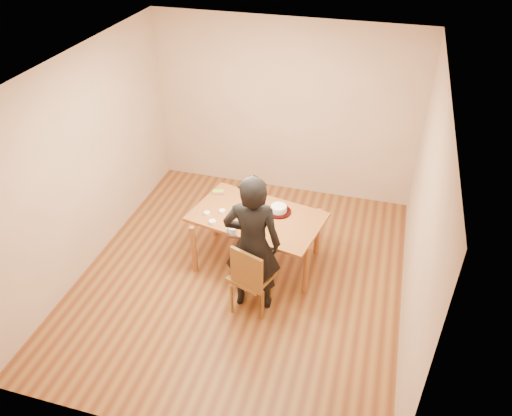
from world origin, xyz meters
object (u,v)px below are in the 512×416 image
(dining_chair, at_px, (251,276))
(person, at_px, (252,244))
(dining_table, at_px, (257,217))
(cake, at_px, (279,209))
(cake_plate, at_px, (279,212))

(dining_chair, xyz_separation_m, person, (0.00, 0.05, 0.44))
(dining_chair, bearing_deg, dining_table, 120.67)
(dining_table, bearing_deg, dining_chair, -67.69)
(dining_chair, bearing_deg, cake, 103.93)
(dining_chair, height_order, cake_plate, cake_plate)
(cake_plate, bearing_deg, cake, 0.00)
(dining_chair, xyz_separation_m, cake_plate, (0.09, 0.92, 0.31))
(cake, bearing_deg, dining_table, -149.40)
(person, bearing_deg, cake_plate, -103.61)
(cake_plate, bearing_deg, person, -96.08)
(dining_chair, height_order, person, person)
(dining_chair, distance_m, cake, 0.99)
(dining_table, relative_size, cake_plate, 5.15)
(dining_table, xyz_separation_m, dining_chair, (0.15, -0.78, -0.28))
(cake_plate, distance_m, person, 0.89)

